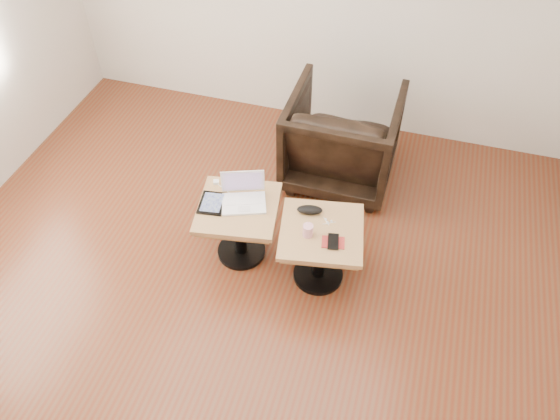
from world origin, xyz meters
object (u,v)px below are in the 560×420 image
(side_table_left, at_px, (239,218))
(laptop, at_px, (244,196))
(striped_cup, at_px, (308,230))
(side_table_right, at_px, (321,242))
(armchair, at_px, (342,138))

(side_table_left, xyz_separation_m, laptop, (0.02, 0.06, 0.16))
(laptop, height_order, striped_cup, laptop)
(side_table_right, distance_m, laptop, 0.61)
(laptop, bearing_deg, side_table_left, -129.32)
(side_table_right, bearing_deg, side_table_left, 165.28)
(side_table_right, bearing_deg, laptop, 159.11)
(side_table_right, height_order, laptop, laptop)
(side_table_left, xyz_separation_m, striped_cup, (0.52, -0.12, 0.16))
(laptop, relative_size, striped_cup, 4.10)
(side_table_left, height_order, striped_cup, striped_cup)
(side_table_left, relative_size, side_table_right, 0.99)
(laptop, xyz_separation_m, armchair, (0.49, 0.97, -0.14))
(striped_cup, bearing_deg, laptop, 160.41)
(side_table_left, relative_size, armchair, 0.71)
(side_table_right, relative_size, armchair, 0.72)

